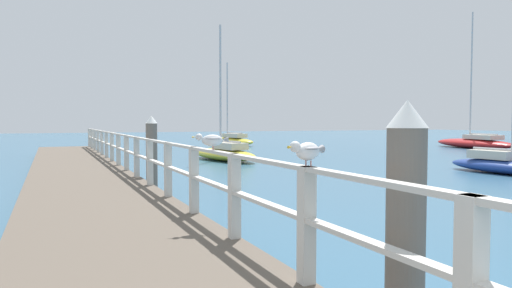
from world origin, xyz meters
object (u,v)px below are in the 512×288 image
Objects in this scene: boat_0 at (224,153)px; seagull_foreground at (307,150)px; dock_piling_near at (405,235)px; boat_5 at (230,140)px; boat_1 at (505,164)px; boat_4 at (474,142)px; seagull_background at (212,140)px; dock_piling_far at (152,154)px.

seagull_foreground is at bearing -116.99° from boat_0.
boat_0 reaches higher than seagull_foreground.
boat_5 is at bearing 71.40° from dock_piling_near.
boat_4 is (11.83, 11.40, 0.07)m from boat_1.
boat_5 reaches higher than boat_1.
seagull_background is 0.08× the size of boat_5.
boat_5 is (10.16, 30.19, -0.61)m from dock_piling_near.
boat_0 is at bearing -55.43° from boat_1.
dock_piling_far is at bearing 4.39° from seagull_background.
boat_0 is 1.00× the size of boat_5.
boat_1 is at bearing -61.83° from boat_0.
boat_4 is at bearing -138.76° from boat_1.
boat_0 is 18.92m from boat_4.
boat_1 reaches higher than dock_piling_near.
seagull_foreground is 2.44m from seagull_background.
seagull_foreground is at bearing -133.33° from boat_4.
dock_piling_far reaches higher than seagull_background.
dock_piling_far reaches higher than seagull_foreground.
dock_piling_near is at bearing -124.07° from boat_5.
seagull_background is at bearing -137.06° from boat_4.
boat_4 is 1.47× the size of boat_5.
boat_4 is (18.79, 2.25, 0.05)m from boat_0.
boat_0 is at bearing -127.51° from boat_5.
boat_0 reaches higher than boat_5.
boat_4 is (24.24, 19.12, -1.16)m from seagull_foreground.
boat_4 is at bearing -47.26° from seagull_background.
dock_piling_far is at bearing -5.29° from boat_1.
seagull_background is (-0.00, 2.44, 0.00)m from seagull_foreground.
seagull_background is (-0.39, 3.17, 0.58)m from dock_piling_near.
dock_piling_near is 0.31× the size of boat_5.
dock_piling_near is at bearing -176.73° from seagull_foreground.
seagull_foreground is 31.32m from boat_5.
boat_5 is at bearing -87.79° from boat_1.
dock_piling_near is 0.31× the size of boat_0.
boat_1 is (12.02, 8.45, -0.65)m from dock_piling_near.
dock_piling_far is 0.21× the size of boat_4.
seagull_background is 15.48m from boat_0.
boat_4 is (23.85, 10.85, -0.59)m from dock_piling_far.
dock_piling_far is at bearing -27.43° from seagull_foreground.
seagull_foreground is at bearing -171.78° from seagull_background.
boat_0 reaches higher than boat_1.
boat_4 is at bearing -76.47° from seagull_foreground.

